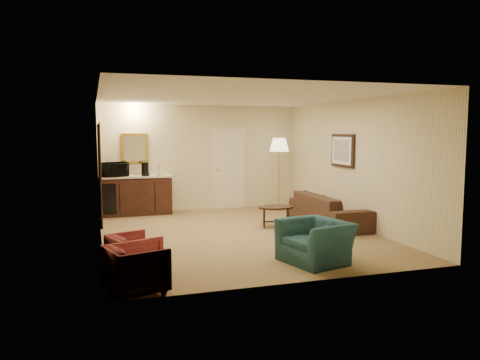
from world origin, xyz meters
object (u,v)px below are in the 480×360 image
object	(u,v)px
teal_armchair	(315,234)
microwave	(114,168)
rose_chair_near	(134,252)
rose_chair_far	(136,267)
coffee_table	(276,217)
coffee_maker	(145,169)
wetbar_cabinet	(137,195)
waste_bin	(165,207)
sofa	(329,204)
floor_lamp	(279,174)

from	to	relation	value
teal_armchair	microwave	world-z (taller)	microwave
rose_chair_near	rose_chair_far	world-z (taller)	rose_chair_far
rose_chair_far	coffee_table	distance (m)	4.44
coffee_table	coffee_maker	distance (m)	3.40
wetbar_cabinet	rose_chair_far	xyz separation A→B (m)	(-0.50, -5.52, -0.13)
teal_armchair	waste_bin	distance (m)	5.10
sofa	coffee_maker	bearing A→B (deg)	56.68
rose_chair_far	waste_bin	xyz separation A→B (m)	(1.15, 5.45, -0.17)
coffee_maker	rose_chair_near	bearing A→B (deg)	-116.89
sofa	waste_bin	xyz separation A→B (m)	(-3.08, 2.40, -0.28)
floor_lamp	microwave	xyz separation A→B (m)	(-3.94, 0.40, 0.22)
rose_chair_near	waste_bin	bearing A→B (deg)	-32.61
wetbar_cabinet	floor_lamp	world-z (taller)	floor_lamp
floor_lamp	coffee_table	bearing A→B (deg)	-113.84
rose_chair_near	rose_chair_far	xyz separation A→B (m)	(-0.04, -0.80, 0.02)
rose_chair_far	waste_bin	size ratio (longest dim) A/B	2.10
waste_bin	wetbar_cabinet	bearing A→B (deg)	173.85
floor_lamp	waste_bin	world-z (taller)	floor_lamp
wetbar_cabinet	coffee_maker	world-z (taller)	coffee_maker
wetbar_cabinet	microwave	distance (m)	0.83
floor_lamp	rose_chair_near	bearing A→B (deg)	-132.26
rose_chair_far	coffee_table	xyz separation A→B (m)	(3.09, 3.18, -0.12)
rose_chair_far	microwave	distance (m)	5.55
teal_armchair	coffee_table	size ratio (longest dim) A/B	1.29
teal_armchair	waste_bin	size ratio (longest dim) A/B	3.04
rose_chair_near	sofa	bearing A→B (deg)	-80.94
rose_chair_far	coffee_maker	bearing A→B (deg)	-24.34
teal_armchair	floor_lamp	world-z (taller)	floor_lamp
wetbar_cabinet	waste_bin	distance (m)	0.72
rose_chair_near	coffee_table	size ratio (longest dim) A/B	0.83
microwave	coffee_maker	distance (m)	0.71
rose_chair_far	rose_chair_near	bearing A→B (deg)	-19.99
wetbar_cabinet	waste_bin	xyz separation A→B (m)	(0.65, -0.07, -0.30)
waste_bin	coffee_maker	size ratio (longest dim) A/B	1.00
microwave	sofa	bearing A→B (deg)	-45.22
rose_chair_far	wetbar_cabinet	bearing A→B (deg)	-22.14
rose_chair_far	microwave	size ratio (longest dim) A/B	1.13
floor_lamp	coffee_maker	size ratio (longest dim) A/B	5.68
teal_armchair	floor_lamp	size ratio (longest dim) A/B	0.54
wetbar_cabinet	sofa	xyz separation A→B (m)	(3.73, -2.47, -0.03)
rose_chair_near	floor_lamp	world-z (taller)	floor_lamp
rose_chair_near	rose_chair_far	size ratio (longest dim) A/B	0.94
coffee_maker	sofa	bearing A→B (deg)	-52.80
coffee_maker	waste_bin	bearing A→B (deg)	-16.87
wetbar_cabinet	rose_chair_near	world-z (taller)	wetbar_cabinet
teal_armchair	rose_chair_far	world-z (taller)	teal_armchair
wetbar_cabinet	coffee_maker	xyz separation A→B (m)	(0.20, -0.08, 0.62)
floor_lamp	microwave	bearing A→B (deg)	174.14
teal_armchair	rose_chair_far	distance (m)	2.76
sofa	microwave	bearing A→B (deg)	60.79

